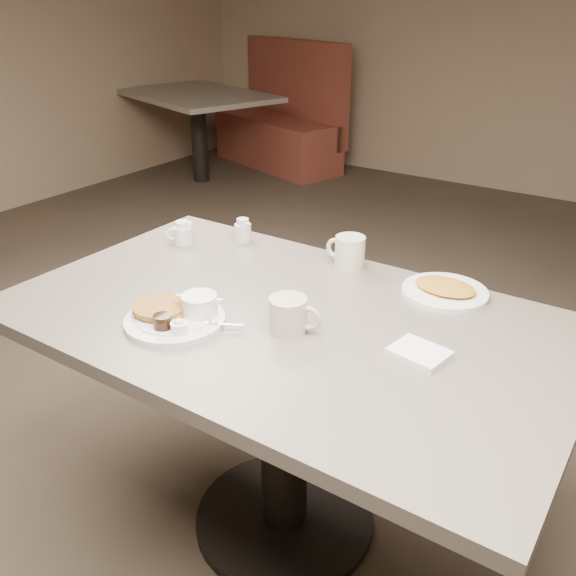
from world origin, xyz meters
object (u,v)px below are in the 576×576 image
Objects in this scene: main_plate at (177,314)px; coffee_mug_near at (290,314)px; diner_table at (284,368)px; creamer_left at (182,234)px; creamer_right at (243,231)px; coffee_mug_far at (349,252)px; booth_back_left at (274,122)px; hash_plate at (445,290)px.

coffee_mug_near is at bearing 24.93° from main_plate.
creamer_left is at bearing 158.41° from diner_table.
creamer_right is (-0.48, 0.42, -0.01)m from coffee_mug_near.
coffee_mug_near reaches higher than main_plate.
diner_table is 11.23× the size of coffee_mug_far.
coffee_mug_near is at bearing -41.58° from creamer_right.
coffee_mug_far reaches higher than creamer_left.
main_plate is 0.59m from coffee_mug_far.
coffee_mug_far is 4.11m from booth_back_left.
coffee_mug_far is (0.20, 0.56, 0.03)m from main_plate.
coffee_mug_far is 1.62× the size of creamer_right.
hash_plate is (0.88, 0.13, -0.02)m from creamer_left.
hash_plate is at bearing -48.34° from booth_back_left.
diner_table is 0.43m from coffee_mug_far.
creamer_right reaches higher than diner_table.
coffee_mug_near is at bearing -121.01° from hash_plate.
main_plate reaches higher than diner_table.
coffee_mug_near is 1.09× the size of coffee_mug_far.
main_plate is 4.03× the size of creamer_left.
diner_table is 0.65m from creamer_left.
creamer_left is (-0.56, -0.14, -0.01)m from coffee_mug_far.
coffee_mug_near is at bearing -24.54° from creamer_left.
main_plate is 0.29m from coffee_mug_near.
creamer_left reaches higher than diner_table.
creamer_left is 0.20m from creamer_right.
main_plate is 0.55m from creamer_left.
creamer_right is 0.73m from hash_plate.
coffee_mug_far is 0.58m from creamer_left.
coffee_mug_far is at bearing 70.57° from main_plate.
creamer_right is at bearing -178.72° from coffee_mug_far.
creamer_left is 0.33× the size of hash_plate.
coffee_mug_far is at bearing 14.51° from creamer_left.
booth_back_left reaches higher than coffee_mug_near.
hash_plate is (0.52, 0.54, -0.01)m from main_plate.
creamer_right is 0.04× the size of booth_back_left.
booth_back_left is at bearing 123.65° from creamer_right.
creamer_right is (-0.21, 0.55, 0.01)m from main_plate.
booth_back_left is (-2.62, 3.64, -0.39)m from coffee_mug_near.
booth_back_left is (-2.55, 3.20, -0.39)m from coffee_mug_far.
diner_table is 0.50m from hash_plate.
diner_table is 5.80× the size of hash_plate.
coffee_mug_near reaches higher than creamer_right.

